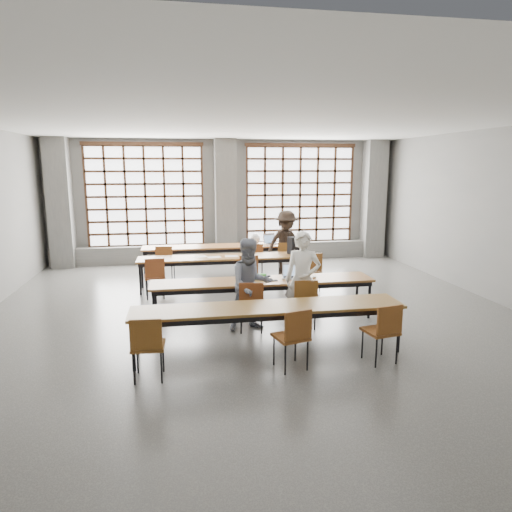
{
  "coord_description": "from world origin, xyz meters",
  "views": [
    {
      "loc": [
        -1.34,
        -7.87,
        2.74
      ],
      "look_at": [
        0.07,
        0.4,
        1.08
      ],
      "focal_mm": 32.0,
      "sensor_mm": 36.0,
      "label": 1
    }
  ],
  "objects": [
    {
      "name": "student_back",
      "position": [
        1.31,
        3.2,
        0.83
      ],
      "size": [
        1.19,
        0.86,
        1.65
      ],
      "primitive_type": "imported",
      "rotation": [
        0.0,
        0.0,
        0.25
      ],
      "color": "black",
      "rests_on": "floor"
    },
    {
      "name": "floor",
      "position": [
        0.0,
        0.0,
        0.0
      ],
      "size": [
        11.0,
        11.0,
        0.0
      ],
      "primitive_type": "plane",
      "color": "#50504E",
      "rests_on": "ground"
    },
    {
      "name": "paper_sheet_a",
      "position": [
        -0.88,
        2.3,
        0.73
      ],
      "size": [
        0.35,
        0.3,
        0.0
      ],
      "primitive_type": "cube",
      "rotation": [
        0.0,
        0.0,
        0.37
      ],
      "color": "white",
      "rests_on": "desk_row_b"
    },
    {
      "name": "desk_row_a",
      "position": [
        -0.29,
        3.7,
        0.66
      ],
      "size": [
        4.0,
        0.7,
        0.73
      ],
      "color": "brown",
      "rests_on": "floor"
    },
    {
      "name": "column_left",
      "position": [
        -4.5,
        5.22,
        1.75
      ],
      "size": [
        0.6,
        0.55,
        3.5
      ],
      "primitive_type": "cube",
      "color": "#575755",
      "rests_on": "floor"
    },
    {
      "name": "ceiling",
      "position": [
        0.0,
        0.0,
        3.5
      ],
      "size": [
        11.0,
        11.0,
        0.0
      ],
      "primitive_type": "plane",
      "rotation": [
        3.14,
        0.0,
        0.0
      ],
      "color": "silver",
      "rests_on": "floor"
    },
    {
      "name": "student_male",
      "position": [
        0.72,
        -0.54,
        0.83
      ],
      "size": [
        0.7,
        0.57,
        1.67
      ],
      "primitive_type": "imported",
      "rotation": [
        0.0,
        0.0,
        -0.33
      ],
      "color": "white",
      "rests_on": "floor"
    },
    {
      "name": "chair_mid_centre",
      "position": [
        0.11,
        1.62,
        0.54
      ],
      "size": [
        0.45,
        0.46,
        0.88
      ],
      "color": "brown",
      "rests_on": "floor"
    },
    {
      "name": "chair_mid_right",
      "position": [
        1.52,
        1.62,
        0.54
      ],
      "size": [
        0.45,
        0.45,
        0.88
      ],
      "color": "brown",
      "rests_on": "floor"
    },
    {
      "name": "chair_near_left",
      "position": [
        -1.79,
        -2.22,
        0.54
      ],
      "size": [
        0.44,
        0.44,
        0.88
      ],
      "color": "brown",
      "rests_on": "floor"
    },
    {
      "name": "window_left",
      "position": [
        -2.25,
        5.42,
        1.9
      ],
      "size": [
        3.32,
        0.12,
        3.0
      ],
      "color": "white",
      "rests_on": "wall_back"
    },
    {
      "name": "laptop_back",
      "position": [
        1.04,
        3.8,
        0.79
      ],
      "size": [
        0.45,
        0.41,
        0.26
      ],
      "color": "#B4B4B9",
      "rests_on": "desk_row_a"
    },
    {
      "name": "phone",
      "position": [
        0.3,
        -0.14,
        0.74
      ],
      "size": [
        0.14,
        0.07,
        0.01
      ],
      "primitive_type": "cube",
      "rotation": [
        0.0,
        0.0,
        0.12
      ],
      "color": "black",
      "rests_on": "desk_row_c"
    },
    {
      "name": "desk_row_d",
      "position": [
        -0.08,
        -1.59,
        0.66
      ],
      "size": [
        4.0,
        0.7,
        0.73
      ],
      "color": "brown",
      "rests_on": "floor"
    },
    {
      "name": "wall_right",
      "position": [
        5.0,
        0.0,
        1.75
      ],
      "size": [
        0.0,
        11.0,
        11.0
      ],
      "primitive_type": "plane",
      "rotation": [
        1.57,
        0.0,
        -1.57
      ],
      "color": "slate",
      "rests_on": "floor"
    },
    {
      "name": "chair_front_right",
      "position": [
        0.71,
        -0.67,
        0.54
      ],
      "size": [
        0.43,
        0.44,
        0.88
      ],
      "color": "brown",
      "rests_on": "floor"
    },
    {
      "name": "chair_back_right",
      "position": [
        1.29,
        3.07,
        0.54
      ],
      "size": [
        0.53,
        0.53,
        0.88
      ],
      "color": "brown",
      "rests_on": "floor"
    },
    {
      "name": "chair_back_left",
      "position": [
        -1.7,
        3.07,
        0.54
      ],
      "size": [
        0.48,
        0.48,
        0.88
      ],
      "color": "brown",
      "rests_on": "floor"
    },
    {
      "name": "chair_back_mid",
      "position": [
        0.5,
        3.07,
        0.54
      ],
      "size": [
        0.49,
        0.49,
        0.88
      ],
      "color": "maroon",
      "rests_on": "floor"
    },
    {
      "name": "sill_ledge",
      "position": [
        0.0,
        5.3,
        0.25
      ],
      "size": [
        9.8,
        0.35,
        0.5
      ],
      "primitive_type": "cube",
      "color": "#575755",
      "rests_on": "floor"
    },
    {
      "name": "paper_sheet_b",
      "position": [
        -0.58,
        2.2,
        0.73
      ],
      "size": [
        0.33,
        0.26,
        0.0
      ],
      "primitive_type": "cube",
      "rotation": [
        0.0,
        0.0,
        0.19
      ],
      "color": "white",
      "rests_on": "desk_row_b"
    },
    {
      "name": "window_right",
      "position": [
        2.25,
        5.42,
        1.9
      ],
      "size": [
        3.32,
        0.12,
        3.0
      ],
      "color": "white",
      "rests_on": "wall_back"
    },
    {
      "name": "wall_front",
      "position": [
        0.0,
        -5.5,
        1.75
      ],
      "size": [
        10.0,
        0.0,
        10.0
      ],
      "primitive_type": "plane",
      "rotation": [
        -1.57,
        0.0,
        0.0
      ],
      "color": "slate",
      "rests_on": "floor"
    },
    {
      "name": "column_mid",
      "position": [
        0.0,
        5.22,
        1.75
      ],
      "size": [
        0.6,
        0.55,
        3.5
      ],
      "primitive_type": "cube",
      "color": "#575755",
      "rests_on": "floor"
    },
    {
      "name": "green_box",
      "position": [
        0.07,
        0.04,
        0.78
      ],
      "size": [
        0.25,
        0.09,
        0.09
      ],
      "primitive_type": "cube",
      "rotation": [
        0.0,
        0.0,
        -0.0
      ],
      "color": "green",
      "rests_on": "desk_row_c"
    },
    {
      "name": "plastic_bag",
      "position": [
        0.61,
        3.75,
        0.87
      ],
      "size": [
        0.27,
        0.22,
        0.29
      ],
      "primitive_type": "ellipsoid",
      "rotation": [
        0.0,
        0.0,
        -0.06
      ],
      "color": "white",
      "rests_on": "desk_row_a"
    },
    {
      "name": "laptop_front",
      "position": [
        0.68,
        0.07,
        0.79
      ],
      "size": [
        0.42,
        0.38,
        0.26
      ],
      "color": "#B0B0B5",
      "rests_on": "desk_row_c"
    },
    {
      "name": "student_female",
      "position": [
        -0.18,
        -0.54,
        0.79
      ],
      "size": [
        0.85,
        0.71,
        1.57
      ],
      "primitive_type": "imported",
      "rotation": [
        0.0,
        0.0,
        0.16
      ],
      "color": "#18264A",
      "rests_on": "floor"
    },
    {
      "name": "backpack",
      "position": [
        1.32,
        2.3,
        0.93
      ],
      "size": [
        0.37,
        0.31,
        0.4
      ],
      "primitive_type": "cube",
      "rotation": [
        0.0,
        0.0,
        0.4
      ],
      "color": "black",
      "rests_on": "desk_row_b"
    },
    {
      "name": "mouse",
      "position": [
        1.07,
        -0.06,
        0.75
      ],
      "size": [
        0.1,
        0.07,
        0.04
      ],
      "primitive_type": "ellipsoid",
      "rotation": [
        0.0,
        0.0,
        -0.05
      ],
      "color": "silver",
      "rests_on": "desk_row_c"
    },
    {
      "name": "chair_front_left",
      "position": [
        -0.2,
        -0.67,
        0.54
      ],
      "size": [
        0.48,
        0.48,
        0.88
      ],
      "color": "brown",
      "rests_on": "floor"
    },
    {
      "name": "desk_row_c",
      "position": [
        0.12,
        -0.04,
        0.66
      ],
      "size": [
        4.0,
        0.7,
        0.73
      ],
      "color": "brown",
      "rests_on": "floor"
    },
    {
      "name": "red_pouch",
      "position": [
        -1.78,
        -2.14,
        0.5
      ],
      "size": [
        0.2,
        0.09,
        0.06
      ],
      "primitive_type": "cube",
      "rotation": [
        0.0,
        0.0,
        -0.03
      ],
      "color": "maroon",
      "rests_on": "chair_near_left"
    },
    {
      "name": "column_right",
      "position": [
        4.5,
        5.22,
        1.75
      ],
      "size": [
        0.6,
        0.55,
        3.5
      ],
      "primitive_type": "cube",
      "color": "#575755",
      "rests_on": "floor"
    },
    {
      "name": "paper_sheet_c",
      "position": [
        -0.18,
        2.25,
        0.73
      ],
      "size": [
        0.3,
        0.22,
        0.0
      ],
      "primitive_type": "cube",
      "rotation": [
        0.0,
        0.0,
        -0.03
      ],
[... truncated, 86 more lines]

